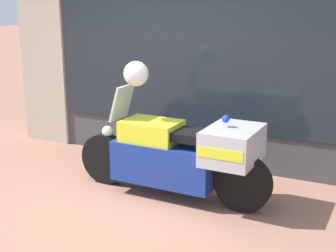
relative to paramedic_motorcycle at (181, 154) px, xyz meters
The scene contains 5 objects.
ground_plane 1.01m from the paramedic_motorcycle, 134.74° to the right, with size 60.00×60.00×0.00m, color #9E6B56.
shop_building 2.28m from the paramedic_motorcycle, 125.11° to the left, with size 5.61×0.55×4.12m.
window_display 1.45m from the paramedic_motorcycle, 100.19° to the left, with size 4.32×0.30×1.92m.
paramedic_motorcycle is the anchor object (origin of this frame).
white_helmet 1.08m from the paramedic_motorcycle, behind, with size 0.30×0.30×0.30m, color white.
Camera 1 is at (2.71, -4.12, 2.29)m, focal length 50.00 mm.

